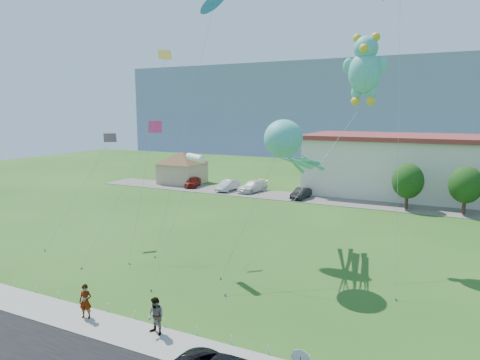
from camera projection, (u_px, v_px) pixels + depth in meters
name	position (u px, v px, depth m)	size (l,w,h in m)	color
ground	(164.00, 313.00, 24.52)	(160.00, 160.00, 0.00)	#234B15
sidewalk	(132.00, 334.00, 22.07)	(80.00, 2.50, 0.10)	gray
parking_strip	(325.00, 200.00, 55.54)	(70.00, 6.00, 0.06)	#59544C
hill_ridge	(400.00, 107.00, 128.90)	(160.00, 50.00, 25.00)	gray
pavilion	(182.00, 164.00, 68.14)	(9.20, 9.20, 5.00)	tan
rope_fence	(150.00, 319.00, 23.32)	(26.05, 0.05, 0.50)	white
tree_near	(408.00, 181.00, 49.77)	(3.60, 3.60, 5.47)	#3F2B19
tree_mid	(466.00, 185.00, 47.17)	(3.60, 3.60, 5.47)	#3F2B19
pedestrian_left	(86.00, 301.00, 23.60)	(0.70, 0.46, 1.92)	gray
pedestrian_right	(156.00, 316.00, 21.84)	(0.95, 0.74, 1.96)	gray
parked_car_red	(193.00, 182.00, 65.01)	(1.78, 4.42, 1.51)	maroon
parked_car_silver	(228.00, 185.00, 61.69)	(1.61, 4.62, 1.52)	#BBBBC2
parked_car_white	(253.00, 186.00, 60.82)	(2.14, 5.27, 1.53)	white
parked_car_black	(301.00, 193.00, 56.23)	(1.46, 4.19, 1.38)	black
octopus_kite	(291.00, 149.00, 30.90)	(4.56, 10.91, 10.89)	teal
teddy_bear_kite	(365.00, 68.00, 32.92)	(7.44, 13.57, 17.32)	teal
small_kite_yellow	(160.00, 81.00, 35.77)	(1.90, 7.61, 16.62)	gold
small_kite_pink	(148.00, 141.00, 34.82)	(2.35, 7.81, 10.60)	#E33261
small_kite_blue	(213.00, 8.00, 37.23)	(1.84, 9.02, 21.61)	blue
small_kite_black	(103.00, 149.00, 37.82)	(2.87, 6.59, 9.53)	black
small_kite_white	(195.00, 159.00, 30.59)	(0.57, 6.35, 8.58)	white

